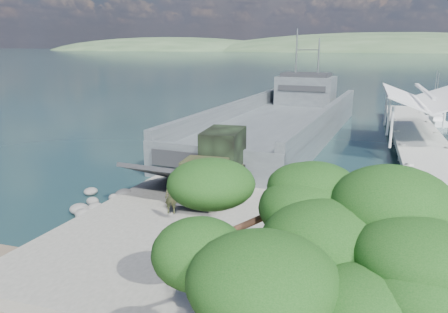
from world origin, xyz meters
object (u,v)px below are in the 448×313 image
pier (421,135)px  military_truck (218,163)px  sailboat_near (434,121)px  sailboat_far (432,115)px  soldier (171,205)px  landing_craft (279,128)px  overhang_tree (288,228)px

pier → military_truck: pier is taller
sailboat_near → sailboat_far: (0.53, 5.21, -0.00)m
soldier → sailboat_far: 44.77m
landing_craft → sailboat_near: 20.12m
military_truck → overhang_tree: overhang_tree is taller
pier → sailboat_far: sailboat_far is taller
landing_craft → sailboat_far: landing_craft is taller
landing_craft → military_truck: (-0.17, -18.60, 1.26)m
military_truck → sailboat_near: size_ratio=1.27×
pier → soldier: pier is taller
military_truck → sailboat_far: bearing=63.0°
pier → military_truck: 19.92m
military_truck → overhang_tree: (6.34, -14.16, 2.75)m
military_truck → landing_craft: bearing=86.6°
soldier → sailboat_near: bearing=50.8°
soldier → pier: bearing=42.0°
sailboat_far → soldier: bearing=-124.6°
military_truck → soldier: (-0.77, -4.88, -0.90)m
landing_craft → sailboat_near: bearing=44.5°
sailboat_near → overhang_tree: overhang_tree is taller
pier → sailboat_near: 16.25m
soldier → sailboat_near: (16.55, 36.16, -0.99)m
soldier → sailboat_far: (17.07, 41.37, -0.99)m
pier → soldier: 24.30m
sailboat_near → sailboat_far: size_ratio=1.00×
military_truck → sailboat_far: size_ratio=1.27×
landing_craft → sailboat_far: (16.13, 17.89, -0.63)m
sailboat_near → military_truck: bearing=-129.1°
landing_craft → sailboat_far: size_ratio=6.68×
military_truck → soldier: 5.02m
pier → landing_craft: size_ratio=1.12×
landing_craft → military_truck: landing_craft is taller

